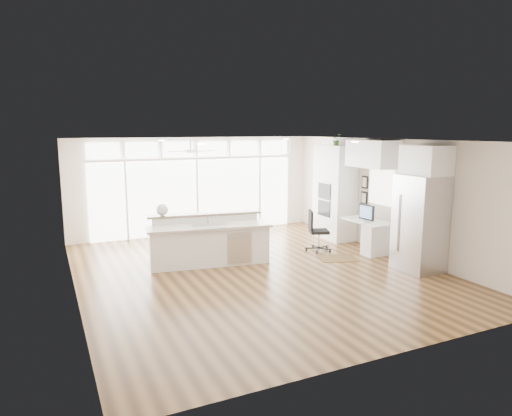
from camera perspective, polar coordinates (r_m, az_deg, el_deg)
name	(u,v)px	position (r m, az deg, el deg)	size (l,w,h in m)	color
floor	(256,272)	(9.59, 0.05, -7.96)	(7.00, 8.00, 0.02)	#482E16
ceiling	(256,140)	(9.13, 0.05, 8.45)	(7.00, 8.00, 0.02)	silver
wall_back	(196,186)	(12.96, -7.51, 2.79)	(7.00, 0.04, 2.70)	beige
wall_front	(392,256)	(5.98, 16.69, -5.81)	(7.00, 0.04, 2.70)	beige
wall_left	(72,222)	(8.42, -22.06, -1.64)	(0.04, 8.00, 2.70)	beige
wall_right	(391,197)	(11.19, 16.49, 1.36)	(0.04, 8.00, 2.70)	beige
glass_wall	(197,196)	(12.94, -7.40, 1.44)	(5.80, 0.06, 2.08)	white
transom_row	(196,149)	(12.82, -7.53, 7.33)	(5.90, 0.06, 0.40)	white
desk_window	(381,187)	(11.37, 15.39, 2.56)	(0.04, 0.85, 0.85)	white
ceiling_fan	(191,147)	(11.58, -8.19, 7.55)	(1.16, 1.16, 0.32)	silver
recessed_lights	(252,141)	(9.32, -0.48, 8.36)	(3.40, 3.00, 0.02)	white
oven_cabinet	(335,192)	(12.40, 9.81, 1.95)	(0.64, 1.20, 2.50)	white
desk_nook	(368,236)	(11.36, 13.85, -3.38)	(0.72, 1.30, 0.76)	white
upper_cabinets	(373,154)	(11.11, 14.43, 6.58)	(0.64, 1.30, 0.64)	white
refrigerator	(420,223)	(10.02, 19.83, -1.80)	(0.76, 0.90, 2.00)	silver
fridge_cabinet	(426,160)	(9.90, 20.51, 5.62)	(0.64, 0.90, 0.60)	white
framed_photos	(365,190)	(11.86, 13.42, 2.20)	(0.06, 0.22, 0.80)	black
kitchen_island	(209,240)	(10.00, -5.88, -4.05)	(2.67, 1.01, 1.06)	white
rug	(338,258)	(10.65, 10.24, -6.22)	(0.83, 0.60, 0.01)	#362411
office_chair	(319,231)	(11.11, 7.88, -2.86)	(0.52, 0.48, 0.99)	black
fishbowl	(162,210)	(10.13, -11.66, -0.20)	(0.26, 0.26, 0.26)	silver
monitor	(367,212)	(11.19, 13.65, -0.50)	(0.08, 0.50, 0.41)	black
keyboard	(360,221)	(11.12, 12.93, -1.57)	(0.13, 0.35, 0.02)	white
potted_plant	(336,141)	(12.29, 10.00, 8.27)	(0.27, 0.30, 0.23)	#335B27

